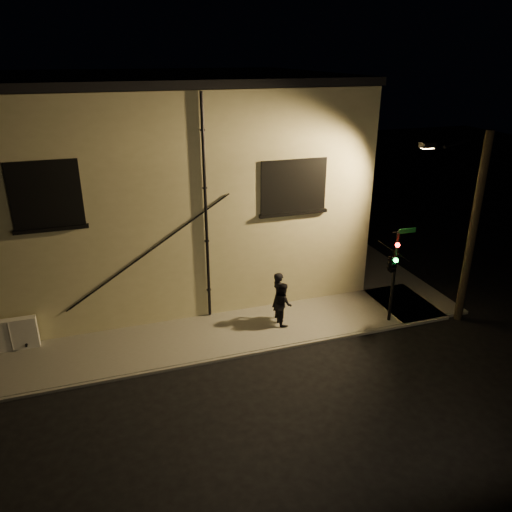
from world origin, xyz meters
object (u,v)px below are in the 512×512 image
object	(u,v)px
traffic_signal	(392,262)
streetlamp_pole	(470,225)
pedestrian_a	(279,297)
utility_cabinet	(11,335)
pedestrian_b	(283,303)

from	to	relation	value
traffic_signal	streetlamp_pole	bearing A→B (deg)	-7.93
streetlamp_pole	pedestrian_a	bearing A→B (deg)	164.33
utility_cabinet	streetlamp_pole	size ratio (longest dim) A/B	0.24
pedestrian_a	streetlamp_pole	distance (m)	7.43
utility_cabinet	pedestrian_b	distance (m)	9.56
utility_cabinet	pedestrian_b	world-z (taller)	pedestrian_b
traffic_signal	streetlamp_pole	size ratio (longest dim) A/B	0.51
pedestrian_a	traffic_signal	bearing A→B (deg)	-117.92
utility_cabinet	traffic_signal	size ratio (longest dim) A/B	0.47
pedestrian_b	streetlamp_pole	xyz separation A→B (m)	(6.61, -1.57, 2.88)
utility_cabinet	streetlamp_pole	distance (m)	16.63
utility_cabinet	streetlamp_pole	world-z (taller)	streetlamp_pole
streetlamp_pole	pedestrian_b	bearing A→B (deg)	166.66
pedestrian_a	streetlamp_pole	size ratio (longest dim) A/B	0.27
pedestrian_b	pedestrian_a	bearing A→B (deg)	8.91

